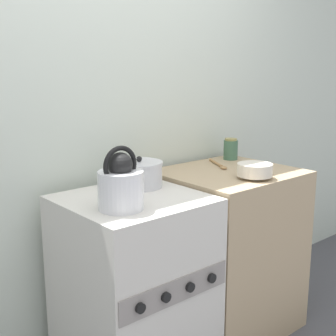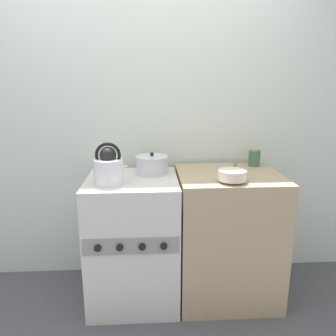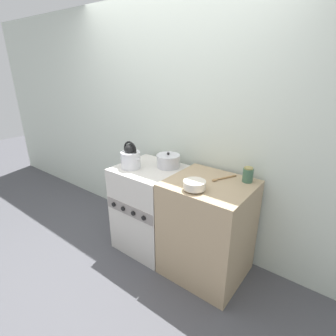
{
  "view_description": "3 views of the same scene",
  "coord_description": "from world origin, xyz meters",
  "px_view_note": "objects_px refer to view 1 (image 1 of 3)",
  "views": [
    {
      "loc": [
        -1.21,
        -1.35,
        1.51
      ],
      "look_at": [
        0.24,
        0.34,
        1.01
      ],
      "focal_mm": 50.0,
      "sensor_mm": 36.0,
      "label": 1
    },
    {
      "loc": [
        0.12,
        -1.84,
        1.53
      ],
      "look_at": [
        0.25,
        0.28,
        0.99
      ],
      "focal_mm": 35.0,
      "sensor_mm": 36.0,
      "label": 2
    },
    {
      "loc": [
        1.62,
        -1.49,
        1.86
      ],
      "look_at": [
        0.25,
        0.29,
        0.97
      ],
      "focal_mm": 28.0,
      "sensor_mm": 36.0,
      "label": 3
    }
  ],
  "objects_px": {
    "storage_jar": "(231,149)",
    "stove": "(134,289)",
    "cooking_pot": "(139,174)",
    "enamel_bowl": "(255,170)",
    "kettle": "(121,185)"
  },
  "relations": [
    {
      "from": "storage_jar",
      "to": "stove",
      "type": "bearing_deg",
      "value": -165.89
    },
    {
      "from": "cooking_pot",
      "to": "enamel_bowl",
      "type": "bearing_deg",
      "value": -31.83
    },
    {
      "from": "stove",
      "to": "enamel_bowl",
      "type": "xyz_separation_m",
      "value": [
        0.64,
        -0.18,
        0.52
      ]
    },
    {
      "from": "cooking_pot",
      "to": "storage_jar",
      "type": "height_order",
      "value": "cooking_pot"
    },
    {
      "from": "enamel_bowl",
      "to": "storage_jar",
      "type": "xyz_separation_m",
      "value": [
        0.27,
        0.41,
        0.02
      ]
    },
    {
      "from": "stove",
      "to": "cooking_pot",
      "type": "distance_m",
      "value": 0.55
    },
    {
      "from": "enamel_bowl",
      "to": "stove",
      "type": "bearing_deg",
      "value": 164.42
    },
    {
      "from": "stove",
      "to": "enamel_bowl",
      "type": "bearing_deg",
      "value": -15.58
    },
    {
      "from": "stove",
      "to": "cooking_pot",
      "type": "height_order",
      "value": "cooking_pot"
    },
    {
      "from": "stove",
      "to": "storage_jar",
      "type": "height_order",
      "value": "storage_jar"
    },
    {
      "from": "cooking_pot",
      "to": "stove",
      "type": "bearing_deg",
      "value": -136.41
    },
    {
      "from": "cooking_pot",
      "to": "storage_jar",
      "type": "distance_m",
      "value": 0.78
    },
    {
      "from": "stove",
      "to": "enamel_bowl",
      "type": "relative_size",
      "value": 5.03
    },
    {
      "from": "enamel_bowl",
      "to": "kettle",
      "type": "bearing_deg",
      "value": 174.75
    },
    {
      "from": "stove",
      "to": "enamel_bowl",
      "type": "height_order",
      "value": "enamel_bowl"
    }
  ]
}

